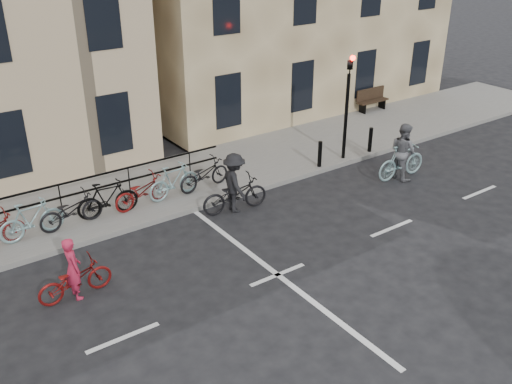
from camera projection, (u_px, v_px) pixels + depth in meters
ground at (278, 275)px, 13.84m from camera, size 120.00×120.00×0.00m
sidewalk at (38, 221)px, 16.15m from camera, size 46.00×4.00×0.15m
traffic_light at (348, 94)px, 19.18m from camera, size 0.18×0.30×3.90m
bollard_east at (320, 154)px, 19.30m from camera, size 0.14×0.14×0.90m
bollard_west at (370, 140)px, 20.54m from camera, size 0.14×0.14×0.90m
bench at (372, 99)px, 24.94m from camera, size 1.60×0.41×0.97m
parked_bikes at (70, 209)px, 15.56m from camera, size 10.40×1.23×1.05m
cyclist_pink at (74, 277)px, 12.84m from camera, size 1.73×0.64×1.52m
cyclist_grey at (402, 156)px, 18.69m from camera, size 1.98×0.96×1.89m
cyclist_dark at (235, 189)px, 16.58m from camera, size 2.10×1.25×1.80m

